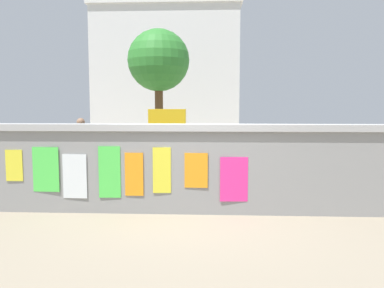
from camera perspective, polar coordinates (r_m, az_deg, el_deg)
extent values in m
plane|color=gray|center=(14.98, 1.63, -1.86)|extent=(60.00, 60.00, 0.00)
cube|color=gray|center=(6.96, 0.23, -4.17)|extent=(7.37, 0.30, 1.49)
cube|color=#A4A4A4|center=(6.87, 0.23, 2.47)|extent=(7.57, 0.42, 0.12)
cube|color=yellow|center=(7.65, -24.85, -2.90)|extent=(0.31, 0.02, 0.57)
cube|color=#4CD84C|center=(7.40, -20.84, -3.55)|extent=(0.49, 0.04, 0.81)
cube|color=silver|center=(7.23, -16.97, -4.60)|extent=(0.44, 0.02, 0.80)
cube|color=#4CD84C|center=(7.03, -12.12, -4.09)|extent=(0.39, 0.02, 0.93)
cube|color=orange|center=(6.93, -8.57, -4.46)|extent=(0.33, 0.02, 0.77)
cube|color=yellow|center=(6.84, -4.49, -3.90)|extent=(0.32, 0.02, 0.81)
cube|color=orange|center=(6.79, 0.61, -3.93)|extent=(0.41, 0.02, 0.62)
cube|color=#F42D8C|center=(6.82, 6.24, -5.23)|extent=(0.49, 0.04, 0.79)
cylinder|color=black|center=(13.81, -2.95, -1.03)|extent=(0.71, 0.24, 0.70)
cylinder|color=black|center=(12.53, -3.24, -1.70)|extent=(0.71, 0.24, 0.70)
cylinder|color=black|center=(14.16, -13.11, -1.00)|extent=(0.71, 0.24, 0.70)
cylinder|color=black|center=(12.90, -14.40, -1.65)|extent=(0.71, 0.24, 0.70)
cube|color=gold|center=(13.11, -3.54, 1.91)|extent=(1.28, 1.56, 1.50)
cube|color=#334C59|center=(13.36, -11.26, 0.59)|extent=(2.48, 1.62, 0.90)
cylinder|color=black|center=(12.36, 16.39, -2.24)|extent=(0.62, 0.25, 0.60)
cylinder|color=black|center=(11.01, 18.99, -3.24)|extent=(0.62, 0.25, 0.60)
cylinder|color=black|center=(11.74, 4.83, -2.44)|extent=(0.62, 0.25, 0.60)
cylinder|color=black|center=(10.31, 6.03, -3.55)|extent=(0.62, 0.25, 0.60)
cube|color=silver|center=(11.25, 11.71, -1.34)|extent=(3.97, 2.12, 0.60)
cube|color=#262D38|center=(11.15, 10.77, 1.46)|extent=(2.06, 1.75, 0.50)
cylinder|color=black|center=(8.89, -11.67, -5.09)|extent=(0.61, 0.17, 0.60)
cylinder|color=black|center=(9.43, -19.08, -4.67)|extent=(0.61, 0.19, 0.60)
cube|color=silver|center=(9.09, -15.53, -3.14)|extent=(1.02, 0.36, 0.32)
cube|color=black|center=(9.16, -16.69, -1.98)|extent=(0.58, 0.28, 0.10)
cube|color=#262626|center=(8.84, -12.34, -1.55)|extent=(0.11, 0.56, 0.03)
cylinder|color=black|center=(8.46, -6.74, -5.33)|extent=(0.66, 0.08, 0.66)
cylinder|color=black|center=(8.42, 0.41, -5.34)|extent=(0.66, 0.08, 0.66)
cube|color=black|center=(8.40, -3.18, -4.14)|extent=(0.95, 0.10, 0.06)
cylinder|color=black|center=(8.36, -2.16, -2.65)|extent=(0.03, 0.03, 0.40)
cube|color=black|center=(8.33, -2.17, -1.29)|extent=(0.20, 0.09, 0.05)
cube|color=black|center=(8.37, -6.45, -1.63)|extent=(0.07, 0.44, 0.03)
cylinder|color=#3F994C|center=(10.92, -16.25, -2.71)|extent=(0.12, 0.12, 0.80)
cylinder|color=#3F994C|center=(11.07, -15.75, -2.58)|extent=(0.12, 0.12, 0.80)
cylinder|color=#338CBF|center=(10.92, -16.10, 1.00)|extent=(0.41, 0.41, 0.60)
sphere|color=#8C664C|center=(10.89, -16.15, 3.15)|extent=(0.22, 0.22, 0.22)
cylinder|color=brown|center=(17.94, -4.91, 4.23)|extent=(0.38, 0.38, 3.06)
sphere|color=#2F7C2D|center=(18.06, -4.97, 12.25)|extent=(2.83, 2.83, 2.83)
cube|color=silver|center=(26.01, -3.67, 10.28)|extent=(9.27, 4.07, 8.19)
cube|color=silver|center=(26.73, -3.73, 19.60)|extent=(9.57, 4.37, 0.50)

